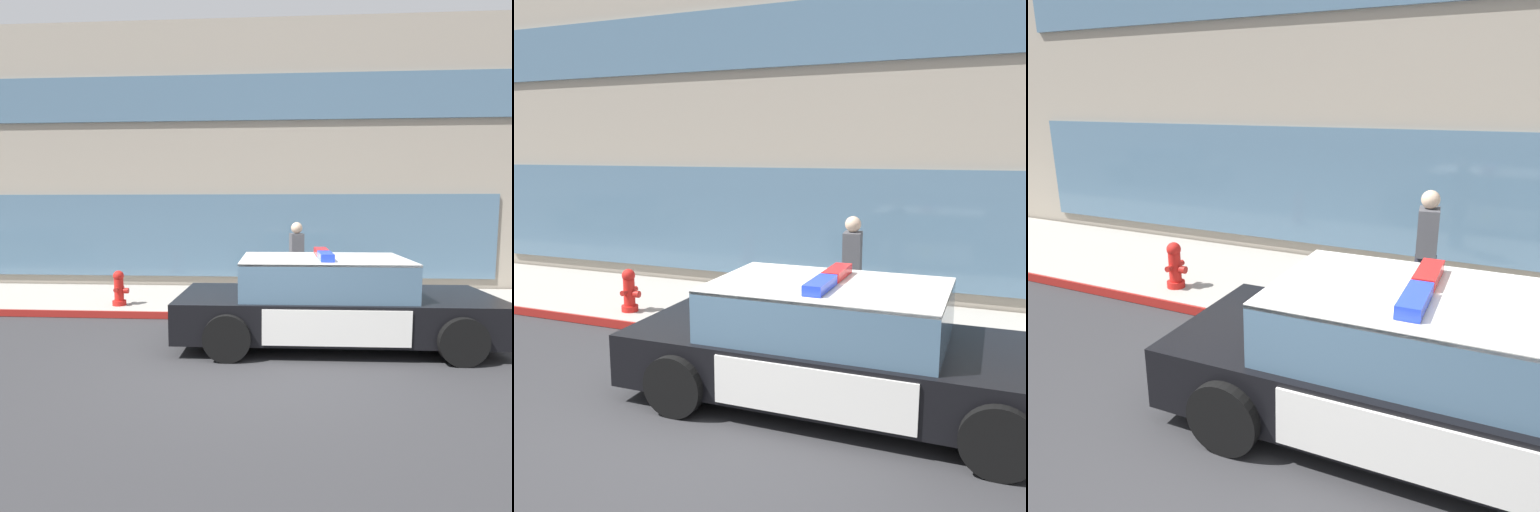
# 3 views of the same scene
# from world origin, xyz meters

# --- Properties ---
(ground) EXTENTS (48.00, 48.00, 0.00)m
(ground) POSITION_xyz_m (0.00, 0.00, 0.00)
(ground) COLOR #303033
(sidewalk) EXTENTS (48.00, 2.90, 0.15)m
(sidewalk) POSITION_xyz_m (0.00, 3.68, 0.07)
(sidewalk) COLOR #A39E93
(sidewalk) RESTS_ON ground
(curb_red_paint) EXTENTS (28.80, 0.04, 0.14)m
(curb_red_paint) POSITION_xyz_m (0.00, 2.22, 0.08)
(curb_red_paint) COLOR maroon
(curb_red_paint) RESTS_ON ground
(storefront_building) EXTENTS (22.91, 9.75, 6.77)m
(storefront_building) POSITION_xyz_m (1.53, 10.01, 3.38)
(storefront_building) COLOR gray
(storefront_building) RESTS_ON ground
(police_cruiser) EXTENTS (4.94, 2.14, 1.49)m
(police_cruiser) POSITION_xyz_m (1.18, 0.90, 0.68)
(police_cruiser) COLOR black
(police_cruiser) RESTS_ON ground
(fire_hydrant) EXTENTS (0.34, 0.39, 0.73)m
(fire_hydrant) POSITION_xyz_m (-2.98, 2.72, 0.50)
(fire_hydrant) COLOR red
(fire_hydrant) RESTS_ON sidewalk
(pedestrian_on_sidewalk) EXTENTS (0.31, 0.43, 1.71)m
(pedestrian_on_sidewalk) POSITION_xyz_m (0.68, 3.29, 1.01)
(pedestrian_on_sidewalk) COLOR #23232D
(pedestrian_on_sidewalk) RESTS_ON sidewalk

